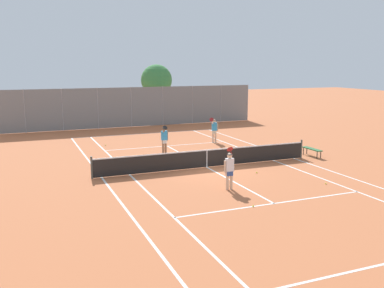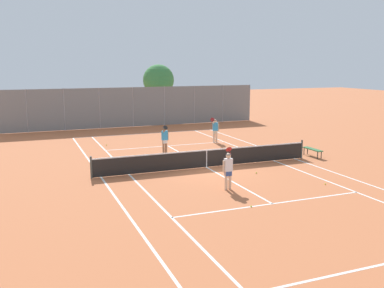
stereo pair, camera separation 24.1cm
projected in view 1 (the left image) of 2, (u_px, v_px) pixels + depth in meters
The scene contains 13 objects.
ground_plane at pixel (207, 167), 22.44m from camera, with size 120.00×120.00×0.00m, color #BC663D.
court_line_markings at pixel (207, 167), 22.44m from camera, with size 11.10×23.90×0.01m.
tennis_net at pixel (207, 158), 22.34m from camera, with size 12.00×0.10×1.07m.
player_near_side at pixel (229, 169), 18.32m from camera, with size 0.67×0.73×1.77m.
player_far_left at pixel (164, 138), 25.76m from camera, with size 0.54×0.83×1.77m.
player_far_right at pixel (214, 129), 29.41m from camera, with size 0.82×0.70×1.77m.
loose_tennis_ball_0 at pixel (326, 184), 19.27m from camera, with size 0.07×0.07×0.07m, color #D1DB33.
loose_tennis_ball_1 at pixel (253, 206), 16.22m from camera, with size 0.07×0.07×0.07m, color #D1DB33.
loose_tennis_ball_2 at pixel (105, 145), 28.37m from camera, with size 0.07×0.07×0.07m, color #D1DB33.
loose_tennis_ball_3 at pixel (257, 173), 21.21m from camera, with size 0.07×0.07×0.07m, color #D1DB33.
courtside_bench at pixel (312, 149), 25.03m from camera, with size 0.36×1.50×0.47m.
back_fence at pixel (131, 107), 36.51m from camera, with size 22.77×0.08×3.41m.
tree_behind_left at pixel (156, 81), 41.01m from camera, with size 2.98×2.98×5.30m.
Camera 1 is at (-8.97, -19.91, 5.34)m, focal length 40.00 mm.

